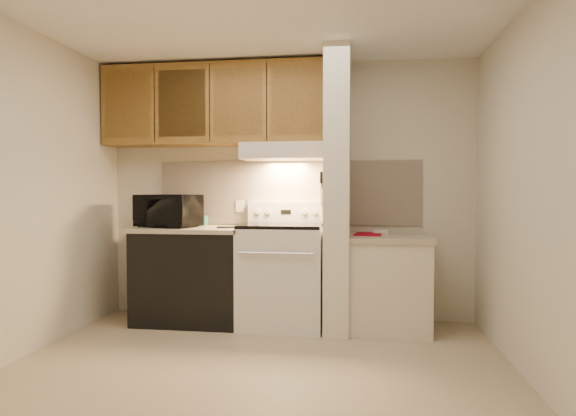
# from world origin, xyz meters

# --- Properties ---
(floor) EXTENTS (3.60, 3.60, 0.00)m
(floor) POSITION_xyz_m (0.00, 0.00, 0.00)
(floor) COLOR tan
(floor) RESTS_ON ground
(ceiling) EXTENTS (3.60, 3.60, 0.00)m
(ceiling) POSITION_xyz_m (0.00, 0.00, 2.50)
(ceiling) COLOR white
(ceiling) RESTS_ON wall_back
(wall_back) EXTENTS (3.60, 2.50, 0.02)m
(wall_back) POSITION_xyz_m (0.00, 1.50, 1.25)
(wall_back) COLOR beige
(wall_back) RESTS_ON floor
(wall_left) EXTENTS (0.02, 3.00, 2.50)m
(wall_left) POSITION_xyz_m (-1.80, 0.00, 1.25)
(wall_left) COLOR beige
(wall_left) RESTS_ON floor
(wall_right) EXTENTS (0.02, 3.00, 2.50)m
(wall_right) POSITION_xyz_m (1.80, 0.00, 1.25)
(wall_right) COLOR beige
(wall_right) RESTS_ON floor
(backsplash) EXTENTS (2.60, 0.02, 0.63)m
(backsplash) POSITION_xyz_m (0.00, 1.49, 1.24)
(backsplash) COLOR #FCE5D0
(backsplash) RESTS_ON wall_back
(range_body) EXTENTS (0.76, 0.65, 0.92)m
(range_body) POSITION_xyz_m (0.00, 1.16, 0.46)
(range_body) COLOR silver
(range_body) RESTS_ON floor
(oven_window) EXTENTS (0.50, 0.01, 0.30)m
(oven_window) POSITION_xyz_m (0.00, 0.84, 0.50)
(oven_window) COLOR black
(oven_window) RESTS_ON range_body
(oven_handle) EXTENTS (0.65, 0.02, 0.02)m
(oven_handle) POSITION_xyz_m (0.00, 0.80, 0.72)
(oven_handle) COLOR silver
(oven_handle) RESTS_ON range_body
(cooktop) EXTENTS (0.74, 0.64, 0.03)m
(cooktop) POSITION_xyz_m (0.00, 1.16, 0.94)
(cooktop) COLOR black
(cooktop) RESTS_ON range_body
(range_backguard) EXTENTS (0.76, 0.08, 0.20)m
(range_backguard) POSITION_xyz_m (0.00, 1.44, 1.05)
(range_backguard) COLOR silver
(range_backguard) RESTS_ON range_body
(range_display) EXTENTS (0.10, 0.01, 0.04)m
(range_display) POSITION_xyz_m (0.00, 1.40, 1.05)
(range_display) COLOR black
(range_display) RESTS_ON range_backguard
(range_knob_left_outer) EXTENTS (0.05, 0.02, 0.05)m
(range_knob_left_outer) POSITION_xyz_m (-0.28, 1.40, 1.05)
(range_knob_left_outer) COLOR silver
(range_knob_left_outer) RESTS_ON range_backguard
(range_knob_left_inner) EXTENTS (0.05, 0.02, 0.05)m
(range_knob_left_inner) POSITION_xyz_m (-0.18, 1.40, 1.05)
(range_knob_left_inner) COLOR silver
(range_knob_left_inner) RESTS_ON range_backguard
(range_knob_right_inner) EXTENTS (0.05, 0.02, 0.05)m
(range_knob_right_inner) POSITION_xyz_m (0.18, 1.40, 1.05)
(range_knob_right_inner) COLOR silver
(range_knob_right_inner) RESTS_ON range_backguard
(range_knob_right_outer) EXTENTS (0.05, 0.02, 0.05)m
(range_knob_right_outer) POSITION_xyz_m (0.28, 1.40, 1.05)
(range_knob_right_outer) COLOR silver
(range_knob_right_outer) RESTS_ON range_backguard
(dishwasher_front) EXTENTS (1.00, 0.63, 0.87)m
(dishwasher_front) POSITION_xyz_m (-0.88, 1.17, 0.43)
(dishwasher_front) COLOR black
(dishwasher_front) RESTS_ON floor
(left_countertop) EXTENTS (1.04, 0.67, 0.04)m
(left_countertop) POSITION_xyz_m (-0.88, 1.17, 0.89)
(left_countertop) COLOR #B3A48D
(left_countertop) RESTS_ON dishwasher_front
(spoon_rest) EXTENTS (0.25, 0.14, 0.02)m
(spoon_rest) POSITION_xyz_m (-0.48, 1.08, 0.92)
(spoon_rest) COLOR black
(spoon_rest) RESTS_ON left_countertop
(teal_jar) EXTENTS (0.10, 0.10, 0.10)m
(teal_jar) POSITION_xyz_m (-0.83, 1.39, 0.96)
(teal_jar) COLOR #2E6F61
(teal_jar) RESTS_ON left_countertop
(outlet) EXTENTS (0.08, 0.01, 0.12)m
(outlet) POSITION_xyz_m (-0.48, 1.48, 1.10)
(outlet) COLOR beige
(outlet) RESTS_ON backsplash
(microwave) EXTENTS (0.63, 0.49, 0.31)m
(microwave) POSITION_xyz_m (-1.10, 1.15, 1.06)
(microwave) COLOR black
(microwave) RESTS_ON left_countertop
(partition_pillar) EXTENTS (0.22, 0.70, 2.50)m
(partition_pillar) POSITION_xyz_m (0.51, 1.15, 1.25)
(partition_pillar) COLOR beige
(partition_pillar) RESTS_ON floor
(pillar_trim) EXTENTS (0.01, 0.70, 0.04)m
(pillar_trim) POSITION_xyz_m (0.39, 1.15, 1.30)
(pillar_trim) COLOR olive
(pillar_trim) RESTS_ON partition_pillar
(knife_strip) EXTENTS (0.02, 0.42, 0.04)m
(knife_strip) POSITION_xyz_m (0.39, 1.10, 1.32)
(knife_strip) COLOR black
(knife_strip) RESTS_ON partition_pillar
(knife_blade_a) EXTENTS (0.01, 0.03, 0.16)m
(knife_blade_a) POSITION_xyz_m (0.38, 0.94, 1.22)
(knife_blade_a) COLOR silver
(knife_blade_a) RESTS_ON knife_strip
(knife_handle_a) EXTENTS (0.02, 0.02, 0.10)m
(knife_handle_a) POSITION_xyz_m (0.38, 0.93, 1.37)
(knife_handle_a) COLOR black
(knife_handle_a) RESTS_ON knife_strip
(knife_blade_b) EXTENTS (0.01, 0.04, 0.18)m
(knife_blade_b) POSITION_xyz_m (0.38, 1.01, 1.21)
(knife_blade_b) COLOR silver
(knife_blade_b) RESTS_ON knife_strip
(knife_handle_b) EXTENTS (0.02, 0.02, 0.10)m
(knife_handle_b) POSITION_xyz_m (0.38, 1.01, 1.37)
(knife_handle_b) COLOR black
(knife_handle_b) RESTS_ON knife_strip
(knife_blade_c) EXTENTS (0.01, 0.04, 0.20)m
(knife_blade_c) POSITION_xyz_m (0.38, 1.10, 1.20)
(knife_blade_c) COLOR silver
(knife_blade_c) RESTS_ON knife_strip
(knife_handle_c) EXTENTS (0.02, 0.02, 0.10)m
(knife_handle_c) POSITION_xyz_m (0.38, 1.11, 1.37)
(knife_handle_c) COLOR black
(knife_handle_c) RESTS_ON knife_strip
(knife_blade_d) EXTENTS (0.01, 0.04, 0.16)m
(knife_blade_d) POSITION_xyz_m (0.38, 1.17, 1.22)
(knife_blade_d) COLOR silver
(knife_blade_d) RESTS_ON knife_strip
(knife_handle_d) EXTENTS (0.02, 0.02, 0.10)m
(knife_handle_d) POSITION_xyz_m (0.38, 1.18, 1.37)
(knife_handle_d) COLOR black
(knife_handle_d) RESTS_ON knife_strip
(knife_blade_e) EXTENTS (0.01, 0.04, 0.18)m
(knife_blade_e) POSITION_xyz_m (0.38, 1.27, 1.21)
(knife_blade_e) COLOR silver
(knife_blade_e) RESTS_ON knife_strip
(knife_handle_e) EXTENTS (0.02, 0.02, 0.10)m
(knife_handle_e) POSITION_xyz_m (0.38, 1.26, 1.37)
(knife_handle_e) COLOR black
(knife_handle_e) RESTS_ON knife_strip
(oven_mitt) EXTENTS (0.03, 0.11, 0.26)m
(oven_mitt) POSITION_xyz_m (0.38, 1.32, 1.17)
(oven_mitt) COLOR slate
(oven_mitt) RESTS_ON partition_pillar
(right_cab_base) EXTENTS (0.70, 0.60, 0.81)m
(right_cab_base) POSITION_xyz_m (0.97, 1.15, 0.40)
(right_cab_base) COLOR beige
(right_cab_base) RESTS_ON floor
(right_countertop) EXTENTS (0.74, 0.64, 0.04)m
(right_countertop) POSITION_xyz_m (0.97, 1.15, 0.83)
(right_countertop) COLOR #B3A48D
(right_countertop) RESTS_ON right_cab_base
(red_folder) EXTENTS (0.28, 0.35, 0.01)m
(red_folder) POSITION_xyz_m (0.79, 1.25, 0.86)
(red_folder) COLOR #B0081F
(red_folder) RESTS_ON right_countertop
(white_box) EXTENTS (0.17, 0.14, 0.04)m
(white_box) POSITION_xyz_m (0.92, 1.33, 0.87)
(white_box) COLOR white
(white_box) RESTS_ON right_countertop
(range_hood) EXTENTS (0.78, 0.44, 0.15)m
(range_hood) POSITION_xyz_m (0.00, 1.28, 1.62)
(range_hood) COLOR beige
(range_hood) RESTS_ON upper_cabinets
(hood_lip) EXTENTS (0.78, 0.04, 0.06)m
(hood_lip) POSITION_xyz_m (0.00, 1.07, 1.58)
(hood_lip) COLOR beige
(hood_lip) RESTS_ON range_hood
(upper_cabinets) EXTENTS (2.18, 0.33, 0.77)m
(upper_cabinets) POSITION_xyz_m (-0.69, 1.32, 2.08)
(upper_cabinets) COLOR olive
(upper_cabinets) RESTS_ON wall_back
(cab_door_a) EXTENTS (0.46, 0.01, 0.63)m
(cab_door_a) POSITION_xyz_m (-1.51, 1.17, 2.08)
(cab_door_a) COLOR olive
(cab_door_a) RESTS_ON upper_cabinets
(cab_gap_a) EXTENTS (0.01, 0.01, 0.73)m
(cab_gap_a) POSITION_xyz_m (-1.23, 1.16, 2.08)
(cab_gap_a) COLOR black
(cab_gap_a) RESTS_ON upper_cabinets
(cab_door_b) EXTENTS (0.46, 0.01, 0.63)m
(cab_door_b) POSITION_xyz_m (-0.96, 1.17, 2.08)
(cab_door_b) COLOR olive
(cab_door_b) RESTS_ON upper_cabinets
(cab_gap_b) EXTENTS (0.01, 0.01, 0.73)m
(cab_gap_b) POSITION_xyz_m (-0.69, 1.16, 2.08)
(cab_gap_b) COLOR black
(cab_gap_b) RESTS_ON upper_cabinets
(cab_door_c) EXTENTS (0.46, 0.01, 0.63)m
(cab_door_c) POSITION_xyz_m (-0.42, 1.17, 2.08)
(cab_door_c) COLOR olive
(cab_door_c) RESTS_ON upper_cabinets
(cab_gap_c) EXTENTS (0.01, 0.01, 0.73)m
(cab_gap_c) POSITION_xyz_m (-0.14, 1.16, 2.08)
(cab_gap_c) COLOR black
(cab_gap_c) RESTS_ON upper_cabinets
(cab_door_d) EXTENTS (0.46, 0.01, 0.63)m
(cab_door_d) POSITION_xyz_m (0.13, 1.17, 2.08)
(cab_door_d) COLOR olive
(cab_door_d) RESTS_ON upper_cabinets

